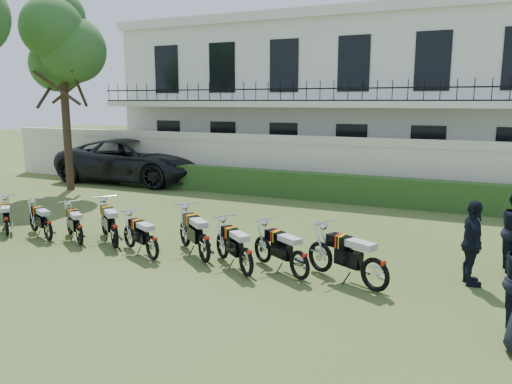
{
  "coord_description": "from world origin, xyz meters",
  "views": [
    {
      "loc": [
        6.62,
        -10.26,
        3.62
      ],
      "look_at": [
        0.64,
        2.56,
        1.04
      ],
      "focal_mm": 35.0,
      "sensor_mm": 36.0,
      "label": 1
    }
  ],
  "objects_px": {
    "motorcycle_4": "(114,229)",
    "motorcycle_6": "(204,241)",
    "motorcycle_3": "(79,229)",
    "motorcycle_7": "(246,255)",
    "motorcycle_5": "(152,242)",
    "motorcycle_1": "(6,221)",
    "motorcycle_8": "(300,258)",
    "tree_west_near": "(62,43)",
    "officer_2": "(472,243)",
    "motorcycle_9": "(375,266)",
    "motorcycle_2": "(48,225)",
    "suv": "(134,161)"
  },
  "relations": [
    {
      "from": "motorcycle_4",
      "to": "motorcycle_6",
      "type": "distance_m",
      "value": 2.58
    },
    {
      "from": "motorcycle_3",
      "to": "motorcycle_7",
      "type": "relative_size",
      "value": 0.98
    },
    {
      "from": "motorcycle_3",
      "to": "motorcycle_5",
      "type": "distance_m",
      "value": 2.4
    },
    {
      "from": "motorcycle_7",
      "to": "motorcycle_1",
      "type": "bearing_deg",
      "value": 128.59
    },
    {
      "from": "motorcycle_1",
      "to": "motorcycle_8",
      "type": "distance_m",
      "value": 8.32
    },
    {
      "from": "tree_west_near",
      "to": "motorcycle_3",
      "type": "xyz_separation_m",
      "value": [
        6.39,
        -6.09,
        -5.44
      ]
    },
    {
      "from": "motorcycle_3",
      "to": "motorcycle_5",
      "type": "xyz_separation_m",
      "value": [
        2.39,
        -0.2,
        0.01
      ]
    },
    {
      "from": "motorcycle_6",
      "to": "officer_2",
      "type": "xyz_separation_m",
      "value": [
        5.48,
        1.12,
        0.33
      ]
    },
    {
      "from": "motorcycle_9",
      "to": "officer_2",
      "type": "xyz_separation_m",
      "value": [
        1.63,
        1.24,
        0.33
      ]
    },
    {
      "from": "motorcycle_1",
      "to": "motorcycle_4",
      "type": "height_order",
      "value": "motorcycle_4"
    },
    {
      "from": "motorcycle_6",
      "to": "motorcycle_8",
      "type": "height_order",
      "value": "motorcycle_6"
    },
    {
      "from": "motorcycle_7",
      "to": "officer_2",
      "type": "distance_m",
      "value": 4.52
    },
    {
      "from": "motorcycle_2",
      "to": "motorcycle_6",
      "type": "bearing_deg",
      "value": -62.81
    },
    {
      "from": "motorcycle_1",
      "to": "motorcycle_7",
      "type": "relative_size",
      "value": 0.9
    },
    {
      "from": "motorcycle_6",
      "to": "officer_2",
      "type": "bearing_deg",
      "value": -38.76
    },
    {
      "from": "motorcycle_6",
      "to": "motorcycle_5",
      "type": "bearing_deg",
      "value": 145.92
    },
    {
      "from": "motorcycle_5",
      "to": "motorcycle_1",
      "type": "bearing_deg",
      "value": 116.71
    },
    {
      "from": "motorcycle_4",
      "to": "motorcycle_5",
      "type": "relative_size",
      "value": 0.99
    },
    {
      "from": "suv",
      "to": "officer_2",
      "type": "xyz_separation_m",
      "value": [
        14.33,
        -7.58,
        -0.11
      ]
    },
    {
      "from": "tree_west_near",
      "to": "motorcycle_9",
      "type": "xyz_separation_m",
      "value": [
        13.81,
        -6.07,
        -5.36
      ]
    },
    {
      "from": "motorcycle_3",
      "to": "motorcycle_4",
      "type": "xyz_separation_m",
      "value": [
        0.98,
        0.16,
        0.06
      ]
    },
    {
      "from": "motorcycle_5",
      "to": "motorcycle_9",
      "type": "distance_m",
      "value": 5.03
    },
    {
      "from": "motorcycle_1",
      "to": "suv",
      "type": "distance_m",
      "value": 9.46
    },
    {
      "from": "motorcycle_2",
      "to": "motorcycle_1",
      "type": "bearing_deg",
      "value": 120.61
    },
    {
      "from": "motorcycle_1",
      "to": "motorcycle_9",
      "type": "bearing_deg",
      "value": -50.0
    },
    {
      "from": "motorcycle_2",
      "to": "motorcycle_9",
      "type": "bearing_deg",
      "value": -64.6
    },
    {
      "from": "officer_2",
      "to": "motorcycle_1",
      "type": "bearing_deg",
      "value": 81.25
    },
    {
      "from": "motorcycle_7",
      "to": "motorcycle_9",
      "type": "bearing_deg",
      "value": -44.21
    },
    {
      "from": "motorcycle_4",
      "to": "motorcycle_7",
      "type": "bearing_deg",
      "value": -57.71
    },
    {
      "from": "motorcycle_6",
      "to": "suv",
      "type": "distance_m",
      "value": 12.42
    },
    {
      "from": "motorcycle_4",
      "to": "suv",
      "type": "xyz_separation_m",
      "value": [
        -6.26,
        8.68,
        0.46
      ]
    },
    {
      "from": "motorcycle_9",
      "to": "suv",
      "type": "bearing_deg",
      "value": 81.23
    },
    {
      "from": "tree_west_near",
      "to": "motorcycle_2",
      "type": "height_order",
      "value": "tree_west_near"
    },
    {
      "from": "motorcycle_2",
      "to": "tree_west_near",
      "type": "bearing_deg",
      "value": 66.17
    },
    {
      "from": "suv",
      "to": "motorcycle_3",
      "type": "bearing_deg",
      "value": -151.72
    },
    {
      "from": "motorcycle_2",
      "to": "motorcycle_8",
      "type": "distance_m",
      "value": 6.95
    },
    {
      "from": "motorcycle_4",
      "to": "motorcycle_5",
      "type": "height_order",
      "value": "motorcycle_4"
    },
    {
      "from": "tree_west_near",
      "to": "motorcycle_4",
      "type": "height_order",
      "value": "tree_west_near"
    },
    {
      "from": "motorcycle_3",
      "to": "motorcycle_6",
      "type": "relative_size",
      "value": 0.91
    },
    {
      "from": "motorcycle_4",
      "to": "officer_2",
      "type": "distance_m",
      "value": 8.15
    },
    {
      "from": "officer_2",
      "to": "motorcycle_3",
      "type": "bearing_deg",
      "value": 82.13
    },
    {
      "from": "motorcycle_1",
      "to": "suv",
      "type": "bearing_deg",
      "value": 56.52
    },
    {
      "from": "motorcycle_1",
      "to": "motorcycle_7",
      "type": "bearing_deg",
      "value": -51.91
    },
    {
      "from": "motorcycle_3",
      "to": "motorcycle_8",
      "type": "height_order",
      "value": "motorcycle_8"
    },
    {
      "from": "officer_2",
      "to": "motorcycle_4",
      "type": "bearing_deg",
      "value": 81.95
    },
    {
      "from": "motorcycle_4",
      "to": "motorcycle_8",
      "type": "xyz_separation_m",
      "value": [
        4.91,
        -0.15,
        -0.03
      ]
    },
    {
      "from": "motorcycle_5",
      "to": "motorcycle_8",
      "type": "xyz_separation_m",
      "value": [
        3.5,
        0.22,
        0.03
      ]
    },
    {
      "from": "motorcycle_6",
      "to": "tree_west_near",
      "type": "bearing_deg",
      "value": 98.85
    },
    {
      "from": "motorcycle_6",
      "to": "motorcycle_8",
      "type": "xyz_separation_m",
      "value": [
        2.32,
        -0.13,
        -0.04
      ]
    },
    {
      "from": "motorcycle_8",
      "to": "motorcycle_9",
      "type": "relative_size",
      "value": 0.88
    }
  ]
}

